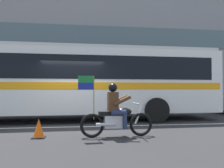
# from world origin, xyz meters

# --- Properties ---
(ground_plane) EXTENTS (60.00, 60.00, 0.00)m
(ground_plane) POSITION_xyz_m (0.00, 0.00, 0.00)
(ground_plane) COLOR #2B2B2D
(sidewalk_curb) EXTENTS (28.00, 3.80, 0.15)m
(sidewalk_curb) POSITION_xyz_m (0.00, 5.10, 0.07)
(sidewalk_curb) COLOR gray
(sidewalk_curb) RESTS_ON ground_plane
(lane_center_stripe) EXTENTS (26.60, 0.14, 0.01)m
(lane_center_stripe) POSITION_xyz_m (0.00, -0.60, 0.00)
(lane_center_stripe) COLOR silver
(lane_center_stripe) RESTS_ON ground_plane
(office_building_facade) EXTENTS (28.00, 0.89, 14.83)m
(office_building_facade) POSITION_xyz_m (0.00, 7.39, 7.42)
(office_building_facade) COLOR gray
(office_building_facade) RESTS_ON ground_plane
(transit_bus) EXTENTS (13.42, 2.92, 3.22)m
(transit_bus) POSITION_xyz_m (-0.23, 1.19, 1.88)
(transit_bus) COLOR white
(transit_bus) RESTS_ON ground_plane
(motorcycle_with_rider) EXTENTS (2.20, 0.64, 1.78)m
(motorcycle_with_rider) POSITION_xyz_m (1.33, -2.59, 0.67)
(motorcycle_with_rider) COLOR black
(motorcycle_with_rider) RESTS_ON ground_plane
(fire_hydrant) EXTENTS (0.22, 0.30, 0.75)m
(fire_hydrant) POSITION_xyz_m (-3.35, 4.21, 0.52)
(fire_hydrant) COLOR red
(fire_hydrant) RESTS_ON sidewalk_curb
(traffic_cone) EXTENTS (0.36, 0.36, 0.55)m
(traffic_cone) POSITION_xyz_m (-0.88, -2.43, 0.26)
(traffic_cone) COLOR #EA590F
(traffic_cone) RESTS_ON ground_plane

